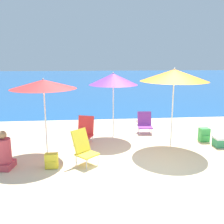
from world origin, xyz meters
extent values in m
plane|color=beige|center=(0.00, 0.00, 0.00)|extent=(60.00, 60.00, 0.00)
cube|color=#1E5699|center=(0.00, 24.87, 0.00)|extent=(60.00, 40.00, 0.01)
cylinder|color=white|center=(0.87, 1.46, 0.96)|extent=(0.04, 0.04, 1.92)
cone|color=orange|center=(0.87, 1.46, 2.09)|extent=(1.93, 1.93, 0.34)
sphere|color=white|center=(0.87, 1.46, 2.28)|extent=(0.04, 0.04, 0.04)
cylinder|color=white|center=(-0.75, 2.53, 0.86)|extent=(0.04, 0.04, 1.72)
cone|color=purple|center=(-0.75, 2.53, 1.91)|extent=(1.58, 1.58, 0.37)
sphere|color=white|center=(-0.75, 2.53, 2.11)|extent=(0.04, 0.04, 0.04)
cylinder|color=white|center=(-2.72, 1.24, 0.89)|extent=(0.04, 0.04, 1.78)
cone|color=red|center=(-2.72, 1.24, 1.90)|extent=(1.74, 1.74, 0.24)
sphere|color=white|center=(-2.72, 1.24, 2.04)|extent=(0.04, 0.04, 0.04)
cylinder|color=silver|center=(-1.63, 0.04, 0.13)|extent=(0.02, 0.02, 0.25)
cylinder|color=silver|center=(-1.35, 0.30, 0.13)|extent=(0.02, 0.02, 0.25)
cylinder|color=silver|center=(-1.89, 0.31, 0.13)|extent=(0.02, 0.02, 0.25)
cylinder|color=silver|center=(-1.60, 0.58, 0.13)|extent=(0.02, 0.02, 0.25)
cube|color=yellow|center=(-1.62, 0.31, 0.27)|extent=(0.63, 0.63, 0.04)
cube|color=yellow|center=(-1.77, 0.47, 0.57)|extent=(0.49, 0.47, 0.55)
cylinder|color=silver|center=(-1.98, 1.81, 0.10)|extent=(0.02, 0.02, 0.21)
cylinder|color=silver|center=(-1.58, 1.66, 0.10)|extent=(0.02, 0.02, 0.21)
cylinder|color=silver|center=(-1.86, 2.14, 0.10)|extent=(0.02, 0.02, 0.21)
cylinder|color=silver|center=(-1.46, 1.99, 0.10)|extent=(0.02, 0.02, 0.21)
cube|color=red|center=(-1.72, 1.90, 0.23)|extent=(0.61, 0.56, 0.04)
cube|color=red|center=(-1.65, 2.09, 0.53)|extent=(0.52, 0.31, 0.57)
cylinder|color=silver|center=(0.16, 2.58, 0.10)|extent=(0.02, 0.02, 0.20)
cylinder|color=silver|center=(0.57, 2.55, 0.10)|extent=(0.02, 0.02, 0.20)
cylinder|color=silver|center=(0.19, 2.96, 0.10)|extent=(0.02, 0.02, 0.20)
cylinder|color=silver|center=(0.60, 2.92, 0.10)|extent=(0.02, 0.02, 0.20)
cube|color=purple|center=(0.38, 2.75, 0.22)|extent=(0.51, 0.48, 0.04)
cube|color=purple|center=(0.40, 2.97, 0.48)|extent=(0.49, 0.22, 0.46)
cube|color=#BF3F4C|center=(-3.56, 0.29, 0.08)|extent=(0.44, 0.49, 0.16)
cylinder|color=#BF3F4C|center=(-3.56, 0.29, 0.45)|extent=(0.34, 0.34, 0.57)
sphere|color=#9E704C|center=(-3.56, 0.29, 0.83)|extent=(0.20, 0.20, 0.20)
cube|color=#47B756|center=(2.04, 1.75, 0.21)|extent=(0.30, 0.23, 0.42)
cube|color=#47B756|center=(2.04, 1.62, 0.13)|extent=(0.21, 0.03, 0.19)
cube|color=yellow|center=(-2.46, 0.21, 0.18)|extent=(0.30, 0.17, 0.36)
cube|color=yellow|center=(-2.46, 0.11, 0.11)|extent=(0.21, 0.03, 0.16)
cube|color=#338C59|center=(2.32, 1.23, 0.12)|extent=(0.40, 0.33, 0.24)
cube|color=white|center=(2.32, 1.23, 0.27)|extent=(0.41, 0.34, 0.06)
cylinder|color=gold|center=(0.36, 3.93, 0.04)|extent=(0.01, 0.01, 0.07)
cylinder|color=gold|center=(0.41, 3.93, 0.04)|extent=(0.01, 0.01, 0.07)
ellipsoid|color=white|center=(0.39, 3.93, 0.14)|extent=(0.26, 0.11, 0.13)
sphere|color=white|center=(0.49, 3.93, 0.19)|extent=(0.07, 0.07, 0.07)
camera|label=1|loc=(-1.55, -5.44, 2.58)|focal=40.00mm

